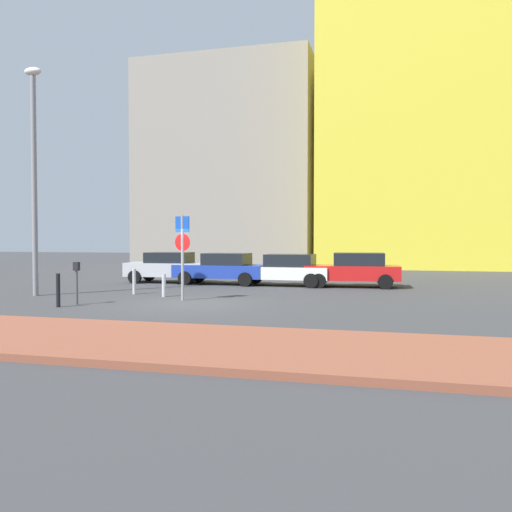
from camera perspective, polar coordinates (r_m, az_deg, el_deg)
The scene contains 14 objects.
ground_plane at distance 17.52m, azimuth -7.27°, elevation -5.18°, with size 120.00×120.00×0.00m, color #38383A.
sidewalk_brick at distance 11.76m, azimuth -19.49°, elevation -8.37°, with size 40.00×3.87×0.14m, color brown.
parked_car_silver at distance 26.16m, azimuth -9.54°, elevation -1.15°, with size 4.08×2.13×1.50m.
parked_car_blue at distance 24.89m, azimuth -3.67°, elevation -1.34°, with size 4.41×2.03×1.48m.
parked_car_white at distance 24.06m, azimuth 3.10°, elevation -1.46°, with size 4.43×1.97×1.45m.
parked_car_red at distance 23.80m, azimuth 10.62°, elevation -1.42°, with size 4.28×2.19×1.53m.
parking_sign_post at distance 18.39m, azimuth -8.02°, elevation 0.98°, with size 0.60×0.14×2.96m.
parking_meter at distance 18.01m, azimuth -18.96°, elevation -2.18°, with size 0.18×0.14×1.39m.
street_lamp at distance 21.59m, azimuth -23.03°, elevation 9.11°, with size 0.70×0.36×8.55m.
traffic_bollard_near at distance 17.60m, azimuth -20.75°, elevation -3.51°, with size 0.13×0.13×1.06m, color black.
traffic_bollard_mid at distance 19.71m, azimuth -10.00°, elevation -3.17°, with size 0.15×0.15×0.85m, color #B7B7BC.
traffic_bollard_far at distance 20.86m, azimuth -13.13°, elevation -2.72°, with size 0.14×0.14×0.99m, color #B7B7BC.
building_colorful_midrise at distance 46.06m, azimuth 19.41°, elevation 17.18°, with size 18.06×13.64×28.82m, color gold.
building_under_construction at distance 49.54m, azimuth -2.52°, elevation 9.75°, with size 15.74×10.58×17.95m, color gray.
Camera 1 is at (6.53, -16.12, 2.13)m, focal length 36.71 mm.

